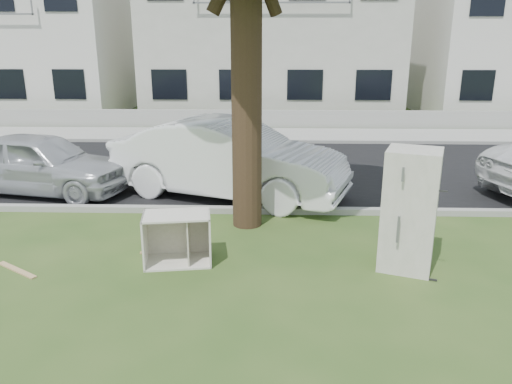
{
  "coord_description": "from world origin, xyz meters",
  "views": [
    {
      "loc": [
        0.04,
        -7.05,
        3.36
      ],
      "look_at": [
        -0.2,
        0.6,
        1.01
      ],
      "focal_mm": 35.0,
      "sensor_mm": 36.0,
      "label": 1
    }
  ],
  "objects_px": {
    "fridge": "(410,210)",
    "car_left": "(40,163)",
    "car_center": "(229,159)",
    "cabinet": "(177,238)"
  },
  "relations": [
    {
      "from": "car_center",
      "to": "car_left",
      "type": "xyz_separation_m",
      "value": [
        -4.27,
        0.15,
        -0.16
      ]
    },
    {
      "from": "car_center",
      "to": "cabinet",
      "type": "bearing_deg",
      "value": -168.52
    },
    {
      "from": "fridge",
      "to": "car_left",
      "type": "distance_m",
      "value": 8.15
    },
    {
      "from": "cabinet",
      "to": "car_center",
      "type": "bearing_deg",
      "value": 72.97
    },
    {
      "from": "cabinet",
      "to": "car_center",
      "type": "height_order",
      "value": "car_center"
    },
    {
      "from": "car_left",
      "to": "cabinet",
      "type": "bearing_deg",
      "value": -122.34
    },
    {
      "from": "cabinet",
      "to": "car_left",
      "type": "bearing_deg",
      "value": 127.51
    },
    {
      "from": "cabinet",
      "to": "car_center",
      "type": "distance_m",
      "value": 3.53
    },
    {
      "from": "fridge",
      "to": "car_center",
      "type": "height_order",
      "value": "fridge"
    },
    {
      "from": "car_center",
      "to": "car_left",
      "type": "relative_size",
      "value": 1.27
    }
  ]
}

